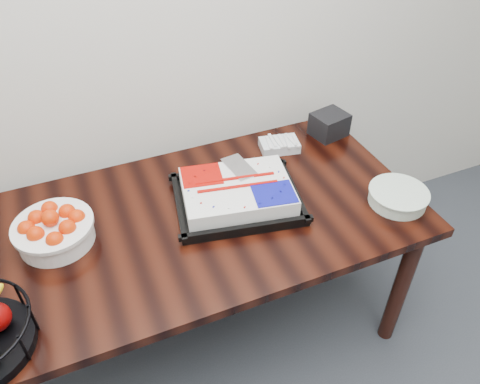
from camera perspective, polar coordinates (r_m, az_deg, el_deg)
name	(u,v)px	position (r m, az deg, el deg)	size (l,w,h in m)	color
table	(191,234)	(1.88, -5.96, -5.06)	(1.80, 0.90, 0.75)	black
cake_tray	(237,194)	(1.85, -0.37, -0.26)	(0.55, 0.46, 0.10)	black
tangerine_bowl	(53,226)	(1.79, -21.86, -3.82)	(0.29, 0.29, 0.18)	white
plate_stack	(398,197)	(1.96, 18.69, -0.54)	(0.24, 0.24, 0.06)	white
fork_bag	(279,145)	(2.17, 4.82, 5.78)	(0.19, 0.14, 0.05)	silver
napkin_box	(329,124)	(2.29, 10.82, 8.09)	(0.16, 0.13, 0.11)	black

